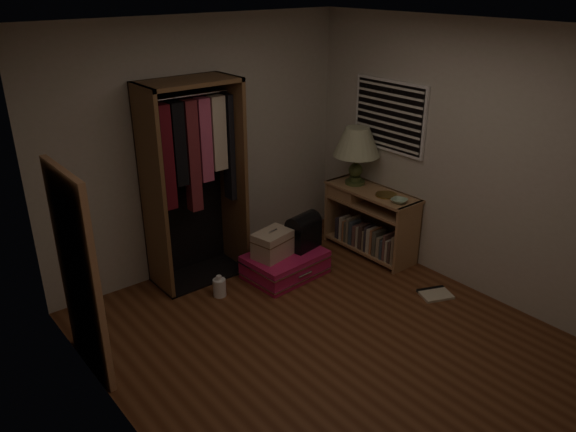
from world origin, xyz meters
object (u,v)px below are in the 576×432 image
object	(u,v)px
pink_suitcase	(285,264)
black_bag	(303,230)
floor_mirror	(79,274)
table_lamp	(357,143)
train_case	(273,244)
white_jug	(220,287)
open_wardrobe	(194,166)
console_bookshelf	(369,219)

from	to	relation	value
pink_suitcase	black_bag	size ratio (longest dim) A/B	2.23
floor_mirror	table_lamp	bearing A→B (deg)	4.82
pink_suitcase	train_case	distance (m)	0.30
black_bag	table_lamp	size ratio (longest dim) A/B	0.59
black_bag	white_jug	xyz separation A→B (m)	(-1.01, 0.09, -0.35)
open_wardrobe	pink_suitcase	world-z (taller)	open_wardrobe
black_bag	table_lamp	xyz separation A→B (m)	(0.85, 0.10, 0.78)
black_bag	white_jug	distance (m)	1.08
open_wardrobe	table_lamp	distance (m)	1.83
pink_suitcase	black_bag	xyz separation A→B (m)	(0.24, -0.00, 0.32)
table_lamp	train_case	bearing A→B (deg)	-177.45
train_case	black_bag	xyz separation A→B (m)	(0.37, -0.04, 0.06)
console_bookshelf	open_wardrobe	bearing A→B (deg)	157.15
console_bookshelf	open_wardrobe	size ratio (longest dim) A/B	0.55
open_wardrobe	train_case	world-z (taller)	open_wardrobe
table_lamp	white_jug	bearing A→B (deg)	-179.69
white_jug	train_case	bearing A→B (deg)	-3.99
open_wardrobe	train_case	distance (m)	1.12
console_bookshelf	train_case	distance (m)	1.23
floor_mirror	table_lamp	size ratio (longest dim) A/B	2.61
pink_suitcase	console_bookshelf	bearing A→B (deg)	-11.47
console_bookshelf	floor_mirror	size ratio (longest dim) A/B	0.66
console_bookshelf	open_wardrobe	xyz separation A→B (m)	(-1.76, 0.74, 0.81)
train_case	white_jug	world-z (taller)	train_case
floor_mirror	pink_suitcase	world-z (taller)	floor_mirror
white_jug	console_bookshelf	bearing A→B (deg)	-7.18
console_bookshelf	white_jug	xyz separation A→B (m)	(-1.85, 0.23, -0.30)
floor_mirror	black_bag	bearing A→B (deg)	4.24
floor_mirror	open_wardrobe	bearing A→B (deg)	27.54
table_lamp	console_bookshelf	bearing A→B (deg)	-90.91
pink_suitcase	black_bag	distance (m)	0.40
console_bookshelf	table_lamp	distance (m)	0.87
train_case	console_bookshelf	bearing A→B (deg)	-20.14
table_lamp	white_jug	world-z (taller)	table_lamp
console_bookshelf	black_bag	distance (m)	0.86
white_jug	pink_suitcase	bearing A→B (deg)	-6.29
table_lamp	white_jug	xyz separation A→B (m)	(-1.86, -0.01, -1.13)
open_wardrobe	white_jug	world-z (taller)	open_wardrobe
black_bag	open_wardrobe	bearing A→B (deg)	137.28
open_wardrobe	white_jug	xyz separation A→B (m)	(-0.10, -0.51, -1.11)
train_case	black_bag	bearing A→B (deg)	-17.64
console_bookshelf	white_jug	distance (m)	1.89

